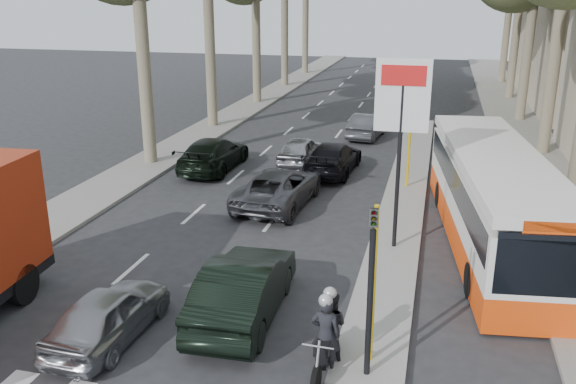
% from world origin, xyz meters
% --- Properties ---
extents(ground, '(120.00, 120.00, 0.00)m').
position_xyz_m(ground, '(0.00, 0.00, 0.00)').
color(ground, '#28282B').
rests_on(ground, ground).
extents(sidewalk_right, '(3.20, 70.00, 0.12)m').
position_xyz_m(sidewalk_right, '(8.60, 25.00, 0.06)').
color(sidewalk_right, gray).
rests_on(sidewalk_right, ground).
extents(median_left, '(2.40, 64.00, 0.12)m').
position_xyz_m(median_left, '(-8.00, 28.00, 0.06)').
color(median_left, gray).
rests_on(median_left, ground).
extents(traffic_island, '(1.50, 26.00, 0.16)m').
position_xyz_m(traffic_island, '(3.25, 11.00, 0.08)').
color(traffic_island, gray).
rests_on(traffic_island, ground).
extents(billboard, '(1.50, 12.10, 5.60)m').
position_xyz_m(billboard, '(3.25, 5.00, 3.70)').
color(billboard, yellow).
rests_on(billboard, ground).
extents(traffic_light_island, '(0.16, 0.41, 3.60)m').
position_xyz_m(traffic_light_island, '(3.25, -1.50, 2.49)').
color(traffic_light_island, black).
rests_on(traffic_light_island, ground).
extents(silver_hatchback, '(1.58, 3.64, 1.22)m').
position_xyz_m(silver_hatchback, '(-2.42, -1.36, 0.61)').
color(silver_hatchback, gray).
rests_on(silver_hatchback, ground).
extents(dark_hatchback, '(1.73, 4.57, 1.49)m').
position_xyz_m(dark_hatchback, '(0.15, 0.30, 0.74)').
color(dark_hatchback, black).
rests_on(dark_hatchback, ground).
extents(queue_car_a, '(2.54, 4.91, 1.32)m').
position_xyz_m(queue_car_a, '(-1.10, 8.10, 0.66)').
color(queue_car_a, '#43444A').
rests_on(queue_car_a, ground).
extents(queue_car_b, '(2.06, 4.56, 1.30)m').
position_xyz_m(queue_car_b, '(0.07, 12.60, 0.65)').
color(queue_car_b, black).
rests_on(queue_car_b, ground).
extents(queue_car_c, '(1.56, 3.67, 1.24)m').
position_xyz_m(queue_car_c, '(-1.58, 13.67, 0.62)').
color(queue_car_c, '#9C9EA4').
rests_on(queue_car_c, ground).
extents(queue_car_d, '(1.82, 4.01, 1.27)m').
position_xyz_m(queue_car_d, '(0.69, 19.49, 0.64)').
color(queue_car_d, '#4A4C52').
rests_on(queue_car_d, ground).
extents(queue_car_e, '(1.97, 4.79, 1.39)m').
position_xyz_m(queue_car_e, '(-4.97, 11.84, 0.69)').
color(queue_car_e, black).
rests_on(queue_car_e, ground).
extents(city_bus, '(3.74, 11.18, 2.89)m').
position_xyz_m(city_bus, '(6.00, 6.23, 1.52)').
color(city_bus, '#F3460D').
rests_on(city_bus, ground).
extents(motorcycle, '(0.76, 2.10, 1.78)m').
position_xyz_m(motorcycle, '(2.41, -1.28, 0.81)').
color(motorcycle, black).
rests_on(motorcycle, ground).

